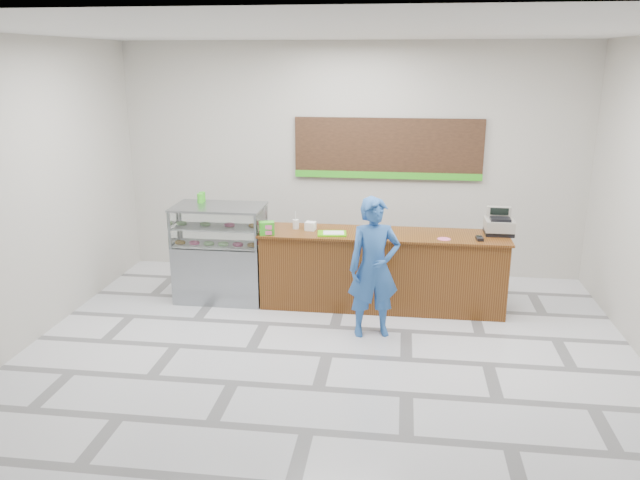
# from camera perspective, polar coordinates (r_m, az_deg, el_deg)

# --- Properties ---
(floor) EXTENTS (7.00, 7.00, 0.00)m
(floor) POSITION_cam_1_polar(r_m,az_deg,el_deg) (7.20, 0.65, -10.45)
(floor) COLOR silver
(floor) RESTS_ON ground
(back_wall) EXTENTS (7.00, 0.00, 7.00)m
(back_wall) POSITION_cam_1_polar(r_m,az_deg,el_deg) (9.54, 2.87, 7.26)
(back_wall) COLOR beige
(back_wall) RESTS_ON floor
(ceiling) EXTENTS (7.00, 7.00, 0.00)m
(ceiling) POSITION_cam_1_polar(r_m,az_deg,el_deg) (6.44, 0.76, 18.61)
(ceiling) COLOR silver
(ceiling) RESTS_ON back_wall
(sales_counter) EXTENTS (3.26, 0.76, 1.03)m
(sales_counter) POSITION_cam_1_polar(r_m,az_deg,el_deg) (8.39, 5.68, -2.74)
(sales_counter) COLOR brown
(sales_counter) RESTS_ON floor
(display_case) EXTENTS (1.22, 0.72, 1.33)m
(display_case) POSITION_cam_1_polar(r_m,az_deg,el_deg) (8.69, -9.08, -1.11)
(display_case) COLOR gray
(display_case) RESTS_ON floor
(menu_board) EXTENTS (2.80, 0.06, 0.90)m
(menu_board) POSITION_cam_1_polar(r_m,az_deg,el_deg) (9.44, 6.23, 8.21)
(menu_board) COLOR black
(menu_board) RESTS_ON back_wall
(cash_register) EXTENTS (0.36, 0.38, 0.34)m
(cash_register) POSITION_cam_1_polar(r_m,az_deg,el_deg) (8.46, 16.05, 1.39)
(cash_register) COLOR black
(cash_register) RESTS_ON sales_counter
(card_terminal) EXTENTS (0.09, 0.16, 0.04)m
(card_terminal) POSITION_cam_1_polar(r_m,az_deg,el_deg) (8.13, 14.39, 0.14)
(card_terminal) COLOR black
(card_terminal) RESTS_ON sales_counter
(serving_tray) EXTENTS (0.40, 0.31, 0.02)m
(serving_tray) POSITION_cam_1_polar(r_m,az_deg,el_deg) (8.14, 1.12, 0.61)
(serving_tray) COLOR #52D306
(serving_tray) RESTS_ON sales_counter
(napkin_box) EXTENTS (0.15, 0.15, 0.11)m
(napkin_box) POSITION_cam_1_polar(r_m,az_deg,el_deg) (8.33, -0.88, 1.29)
(napkin_box) COLOR white
(napkin_box) RESTS_ON sales_counter
(straw_cup) EXTENTS (0.08, 0.08, 0.13)m
(straw_cup) POSITION_cam_1_polar(r_m,az_deg,el_deg) (8.40, -2.23, 1.46)
(straw_cup) COLOR silver
(straw_cup) RESTS_ON sales_counter
(promo_box) EXTENTS (0.22, 0.17, 0.17)m
(promo_box) POSITION_cam_1_polar(r_m,az_deg,el_deg) (8.14, -4.89, 1.08)
(promo_box) COLOR green
(promo_box) RESTS_ON sales_counter
(donut_decal) EXTENTS (0.17, 0.17, 0.00)m
(donut_decal) POSITION_cam_1_polar(r_m,az_deg,el_deg) (8.08, 11.27, 0.09)
(donut_decal) COLOR #E15B8E
(donut_decal) RESTS_ON sales_counter
(green_cup_left) EXTENTS (0.08, 0.08, 0.13)m
(green_cup_left) POSITION_cam_1_polar(r_m,az_deg,el_deg) (8.73, -10.89, 3.77)
(green_cup_left) COLOR green
(green_cup_left) RESTS_ON display_case
(green_cup_right) EXTENTS (0.08, 0.08, 0.13)m
(green_cup_right) POSITION_cam_1_polar(r_m,az_deg,el_deg) (8.82, -10.71, 3.92)
(green_cup_right) COLOR green
(green_cup_right) RESTS_ON display_case
(customer) EXTENTS (0.70, 0.55, 1.70)m
(customer) POSITION_cam_1_polar(r_m,az_deg,el_deg) (7.43, 4.95, -2.53)
(customer) COLOR #295AA5
(customer) RESTS_ON floor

